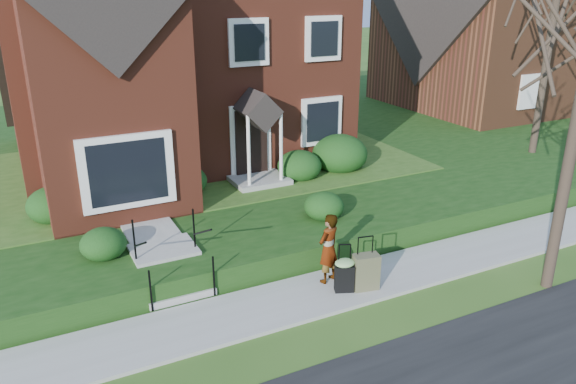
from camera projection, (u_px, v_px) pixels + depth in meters
ground at (312, 297)px, 11.76m from camera, size 120.00×120.00×0.00m
sidewalk at (312, 295)px, 11.74m from camera, size 60.00×1.60×0.08m
terrace at (268, 138)px, 22.44m from camera, size 44.00×20.00×0.60m
walkway at (136, 208)px, 14.66m from camera, size 1.20×6.00×0.06m
main_house at (162, 12)px, 17.84m from camera, size 10.40×10.20×9.40m
neighbour_house at (502, 3)px, 25.83m from camera, size 9.40×8.00×9.20m
front_steps at (170, 265)px, 12.08m from camera, size 1.40×2.02×1.50m
foundation_shrubs at (257, 172)px, 16.00m from camera, size 10.03×4.54×1.23m
woman at (328, 248)px, 11.95m from camera, size 0.67×0.56×1.57m
suitcase_black at (345, 273)px, 11.69m from camera, size 0.54×0.50×1.06m
suitcase_olive at (366, 272)px, 11.79m from camera, size 0.59×0.41×1.18m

